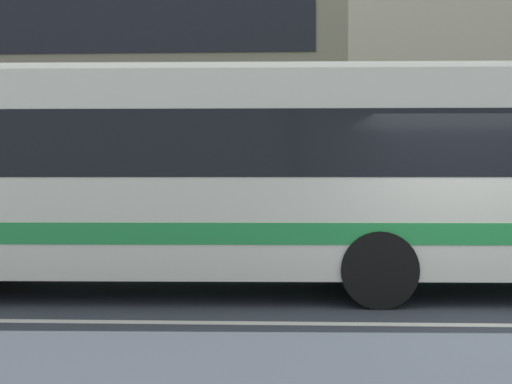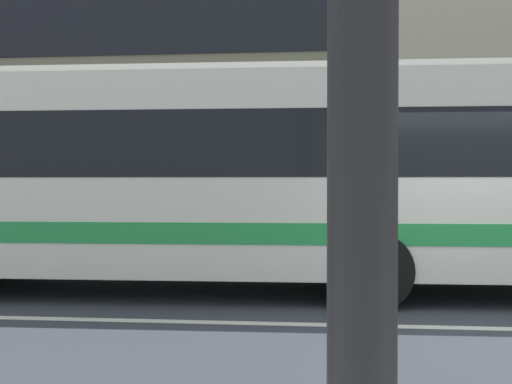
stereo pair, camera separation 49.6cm
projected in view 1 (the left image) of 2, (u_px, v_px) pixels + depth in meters
ground_plane at (495, 325)px, 6.55m from camera, size 160.00×160.00×0.00m
lane_centre_line at (495, 325)px, 6.55m from camera, size 60.00×0.16×0.01m
hedge_row_far at (439, 237)px, 11.89m from camera, size 12.64×1.10×1.03m
apartment_block_left at (20, 75)px, 20.10m from camera, size 21.71×8.30×10.81m
transit_bus at (311, 173)px, 8.66m from camera, size 12.53×2.85×3.21m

